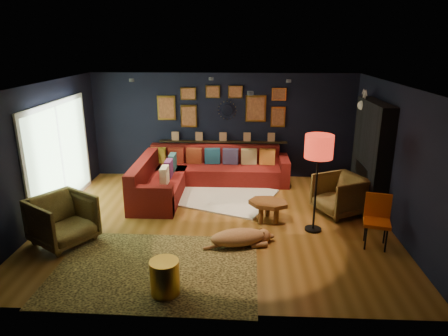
{
  "coord_description": "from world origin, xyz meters",
  "views": [
    {
      "loc": [
        0.49,
        -7.03,
        3.33
      ],
      "look_at": [
        0.14,
        0.3,
        0.99
      ],
      "focal_mm": 32.0,
      "sensor_mm": 36.0,
      "label": 1
    }
  ],
  "objects_px": {
    "sectional": "(195,175)",
    "gold_stool": "(165,278)",
    "armchair_right": "(340,193)",
    "dog": "(238,234)",
    "armchair_left": "(62,218)",
    "orange_chair": "(377,216)",
    "floor_lamp": "(319,151)",
    "coffee_table": "(268,205)",
    "pouf": "(162,187)"
  },
  "relations": [
    {
      "from": "sectional",
      "to": "gold_stool",
      "type": "height_order",
      "value": "sectional"
    },
    {
      "from": "armchair_right",
      "to": "dog",
      "type": "xyz_separation_m",
      "value": [
        -2.01,
        -1.47,
        -0.22
      ]
    },
    {
      "from": "sectional",
      "to": "armchair_left",
      "type": "distance_m",
      "value": 3.39
    },
    {
      "from": "orange_chair",
      "to": "floor_lamp",
      "type": "height_order",
      "value": "floor_lamp"
    },
    {
      "from": "floor_lamp",
      "to": "dog",
      "type": "height_order",
      "value": "floor_lamp"
    },
    {
      "from": "coffee_table",
      "to": "orange_chair",
      "type": "xyz_separation_m",
      "value": [
        1.77,
        -0.82,
        0.18
      ]
    },
    {
      "from": "armchair_right",
      "to": "orange_chair",
      "type": "distance_m",
      "value": 1.33
    },
    {
      "from": "floor_lamp",
      "to": "sectional",
      "type": "bearing_deg",
      "value": 139.04
    },
    {
      "from": "armchair_right",
      "to": "gold_stool",
      "type": "bearing_deg",
      "value": -72.48
    },
    {
      "from": "orange_chair",
      "to": "floor_lamp",
      "type": "distance_m",
      "value": 1.46
    },
    {
      "from": "sectional",
      "to": "armchair_right",
      "type": "height_order",
      "value": "armchair_right"
    },
    {
      "from": "gold_stool",
      "to": "coffee_table",
      "type": "bearing_deg",
      "value": 57.12
    },
    {
      "from": "orange_chair",
      "to": "floor_lamp",
      "type": "bearing_deg",
      "value": 167.29
    },
    {
      "from": "coffee_table",
      "to": "armchair_left",
      "type": "bearing_deg",
      "value": -164.14
    },
    {
      "from": "sectional",
      "to": "pouf",
      "type": "xyz_separation_m",
      "value": [
        -0.69,
        -0.57,
        -0.11
      ]
    },
    {
      "from": "armchair_right",
      "to": "gold_stool",
      "type": "xyz_separation_m",
      "value": [
        -2.99,
        -2.86,
        -0.18
      ]
    },
    {
      "from": "pouf",
      "to": "dog",
      "type": "bearing_deg",
      "value": -51.8
    },
    {
      "from": "coffee_table",
      "to": "gold_stool",
      "type": "xyz_separation_m",
      "value": [
        -1.54,
        -2.39,
        -0.09
      ]
    },
    {
      "from": "gold_stool",
      "to": "dog",
      "type": "xyz_separation_m",
      "value": [
        0.98,
        1.39,
        -0.03
      ]
    },
    {
      "from": "gold_stool",
      "to": "pouf",
      "type": "bearing_deg",
      "value": 101.92
    },
    {
      "from": "pouf",
      "to": "orange_chair",
      "type": "height_order",
      "value": "orange_chair"
    },
    {
      "from": "pouf",
      "to": "armchair_left",
      "type": "relative_size",
      "value": 0.58
    },
    {
      "from": "armchair_left",
      "to": "orange_chair",
      "type": "bearing_deg",
      "value": -54.59
    },
    {
      "from": "pouf",
      "to": "orange_chair",
      "type": "relative_size",
      "value": 0.6
    },
    {
      "from": "armchair_right",
      "to": "dog",
      "type": "height_order",
      "value": "armchair_right"
    },
    {
      "from": "floor_lamp",
      "to": "armchair_right",
      "type": "bearing_deg",
      "value": 51.59
    },
    {
      "from": "coffee_table",
      "to": "armchair_left",
      "type": "height_order",
      "value": "armchair_left"
    },
    {
      "from": "pouf",
      "to": "gold_stool",
      "type": "height_order",
      "value": "gold_stool"
    },
    {
      "from": "gold_stool",
      "to": "orange_chair",
      "type": "bearing_deg",
      "value": 25.32
    },
    {
      "from": "armchair_left",
      "to": "gold_stool",
      "type": "height_order",
      "value": "armchair_left"
    },
    {
      "from": "armchair_right",
      "to": "armchair_left",
      "type": "bearing_deg",
      "value": -99.67
    },
    {
      "from": "armchair_left",
      "to": "armchair_right",
      "type": "xyz_separation_m",
      "value": [
        5.0,
        1.48,
        -0.03
      ]
    },
    {
      "from": "sectional",
      "to": "gold_stool",
      "type": "bearing_deg",
      "value": -89.0
    },
    {
      "from": "armchair_right",
      "to": "dog",
      "type": "bearing_deg",
      "value": -79.98
    },
    {
      "from": "pouf",
      "to": "armchair_right",
      "type": "distance_m",
      "value": 3.83
    },
    {
      "from": "gold_stool",
      "to": "dog",
      "type": "bearing_deg",
      "value": 54.76
    },
    {
      "from": "orange_chair",
      "to": "dog",
      "type": "bearing_deg",
      "value": -161.33
    },
    {
      "from": "coffee_table",
      "to": "pouf",
      "type": "xyz_separation_m",
      "value": [
        -2.3,
        1.21,
        -0.14
      ]
    },
    {
      "from": "armchair_right",
      "to": "sectional",
      "type": "bearing_deg",
      "value": -139.17
    },
    {
      "from": "coffee_table",
      "to": "dog",
      "type": "relative_size",
      "value": 0.71
    },
    {
      "from": "gold_stool",
      "to": "orange_chair",
      "type": "distance_m",
      "value": 3.67
    },
    {
      "from": "armchair_left",
      "to": "floor_lamp",
      "type": "xyz_separation_m",
      "value": [
        4.36,
        0.68,
        1.06
      ]
    },
    {
      "from": "floor_lamp",
      "to": "dog",
      "type": "bearing_deg",
      "value": -154.09
    },
    {
      "from": "armchair_left",
      "to": "coffee_table",
      "type": "bearing_deg",
      "value": -40.77
    },
    {
      "from": "gold_stool",
      "to": "floor_lamp",
      "type": "xyz_separation_m",
      "value": [
        2.35,
        2.05,
        1.27
      ]
    },
    {
      "from": "armchair_left",
      "to": "armchair_right",
      "type": "relative_size",
      "value": 1.07
    },
    {
      "from": "floor_lamp",
      "to": "dog",
      "type": "xyz_separation_m",
      "value": [
        -1.37,
        -0.67,
        -1.3
      ]
    },
    {
      "from": "orange_chair",
      "to": "gold_stool",
      "type": "bearing_deg",
      "value": -140.44
    },
    {
      "from": "gold_stool",
      "to": "armchair_left",
      "type": "bearing_deg",
      "value": 145.58
    },
    {
      "from": "sectional",
      "to": "armchair_right",
      "type": "xyz_separation_m",
      "value": [
        3.06,
        -1.3,
        0.11
      ]
    }
  ]
}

